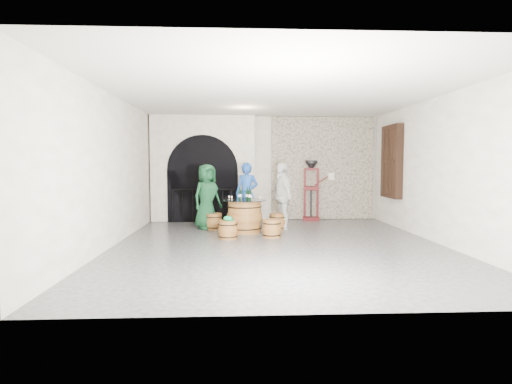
{
  "coord_description": "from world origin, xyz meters",
  "views": [
    {
      "loc": [
        -0.87,
        -8.44,
        1.73
      ],
      "look_at": [
        -0.41,
        1.26,
        1.05
      ],
      "focal_mm": 28.0,
      "sensor_mm": 36.0,
      "label": 1
    }
  ],
  "objects_px": {
    "barrel_table": "(245,216)",
    "wine_bottle_center": "(250,195)",
    "barrel_stool_left": "(214,221)",
    "person_white": "(282,196)",
    "barrel_stool_near_left": "(228,230)",
    "corking_press": "(311,186)",
    "wine_bottle_right": "(247,194)",
    "barrel_stool_near_right": "(272,228)",
    "person_blue": "(247,194)",
    "person_green": "(207,197)",
    "barrel_stool_far": "(246,219)",
    "side_barrel": "(254,212)",
    "barrel_stool_right": "(277,222)",
    "wine_bottle_left": "(240,194)"
  },
  "relations": [
    {
      "from": "wine_bottle_left",
      "to": "person_green",
      "type": "bearing_deg",
      "value": 148.39
    },
    {
      "from": "person_green",
      "to": "side_barrel",
      "type": "distance_m",
      "value": 1.86
    },
    {
      "from": "barrel_stool_far",
      "to": "side_barrel",
      "type": "xyz_separation_m",
      "value": [
        0.24,
        0.88,
        0.09
      ]
    },
    {
      "from": "person_green",
      "to": "person_white",
      "type": "height_order",
      "value": "person_white"
    },
    {
      "from": "barrel_stool_near_left",
      "to": "corking_press",
      "type": "xyz_separation_m",
      "value": [
        2.49,
        2.96,
        0.86
      ]
    },
    {
      "from": "barrel_stool_near_left",
      "to": "side_barrel",
      "type": "xyz_separation_m",
      "value": [
        0.71,
        2.69,
        0.09
      ]
    },
    {
      "from": "barrel_table",
      "to": "barrel_stool_near_right",
      "type": "bearing_deg",
      "value": -48.59
    },
    {
      "from": "person_green",
      "to": "person_blue",
      "type": "height_order",
      "value": "person_blue"
    },
    {
      "from": "barrel_stool_near_left",
      "to": "side_barrel",
      "type": "relative_size",
      "value": 0.75
    },
    {
      "from": "barrel_stool_near_right",
      "to": "barrel_stool_near_left",
      "type": "xyz_separation_m",
      "value": [
        -1.03,
        -0.15,
        0.0
      ]
    },
    {
      "from": "barrel_stool_near_left",
      "to": "wine_bottle_right",
      "type": "bearing_deg",
      "value": 63.99
    },
    {
      "from": "side_barrel",
      "to": "corking_press",
      "type": "height_order",
      "value": "corking_press"
    },
    {
      "from": "barrel_table",
      "to": "wine_bottle_center",
      "type": "height_order",
      "value": "wine_bottle_center"
    },
    {
      "from": "person_green",
      "to": "wine_bottle_center",
      "type": "height_order",
      "value": "person_green"
    },
    {
      "from": "person_green",
      "to": "barrel_stool_far",
      "type": "bearing_deg",
      "value": -25.35
    },
    {
      "from": "barrel_stool_near_left",
      "to": "wine_bottle_right",
      "type": "distance_m",
      "value": 1.31
    },
    {
      "from": "corking_press",
      "to": "person_green",
      "type": "bearing_deg",
      "value": -145.33
    },
    {
      "from": "barrel_stool_far",
      "to": "wine_bottle_left",
      "type": "distance_m",
      "value": 1.16
    },
    {
      "from": "wine_bottle_center",
      "to": "wine_bottle_right",
      "type": "bearing_deg",
      "value": 110.17
    },
    {
      "from": "person_white",
      "to": "wine_bottle_right",
      "type": "bearing_deg",
      "value": -85.38
    },
    {
      "from": "wine_bottle_left",
      "to": "corking_press",
      "type": "xyz_separation_m",
      "value": [
        2.21,
        2.02,
        0.11
      ]
    },
    {
      "from": "barrel_stool_near_left",
      "to": "person_green",
      "type": "bearing_deg",
      "value": 111.72
    },
    {
      "from": "barrel_stool_far",
      "to": "person_green",
      "type": "bearing_deg",
      "value": -162.82
    },
    {
      "from": "barrel_table",
      "to": "wine_bottle_left",
      "type": "xyz_separation_m",
      "value": [
        -0.12,
        0.08,
        0.55
      ]
    },
    {
      "from": "barrel_table",
      "to": "person_blue",
      "type": "height_order",
      "value": "person_blue"
    },
    {
      "from": "person_white",
      "to": "barrel_stool_far",
      "type": "bearing_deg",
      "value": -133.68
    },
    {
      "from": "barrel_stool_far",
      "to": "person_white",
      "type": "height_order",
      "value": "person_white"
    },
    {
      "from": "person_green",
      "to": "person_white",
      "type": "bearing_deg",
      "value": -48.3
    },
    {
      "from": "barrel_stool_far",
      "to": "person_green",
      "type": "relative_size",
      "value": 0.26
    },
    {
      "from": "wine_bottle_center",
      "to": "barrel_table",
      "type": "bearing_deg",
      "value": 156.84
    },
    {
      "from": "person_blue",
      "to": "barrel_stool_near_left",
      "type": "bearing_deg",
      "value": -83.94
    },
    {
      "from": "barrel_stool_left",
      "to": "barrel_stool_right",
      "type": "relative_size",
      "value": 1.0
    },
    {
      "from": "barrel_stool_near_right",
      "to": "side_barrel",
      "type": "relative_size",
      "value": 0.75
    },
    {
      "from": "barrel_stool_right",
      "to": "barrel_stool_near_left",
      "type": "relative_size",
      "value": 1.0
    },
    {
      "from": "wine_bottle_right",
      "to": "side_barrel",
      "type": "xyz_separation_m",
      "value": [
        0.24,
        1.73,
        -0.66
      ]
    },
    {
      "from": "barrel_stool_left",
      "to": "person_white",
      "type": "distance_m",
      "value": 1.93
    },
    {
      "from": "barrel_stool_near_left",
      "to": "wine_bottle_center",
      "type": "height_order",
      "value": "wine_bottle_center"
    },
    {
      "from": "barrel_stool_near_right",
      "to": "barrel_stool_near_left",
      "type": "height_order",
      "value": "same"
    },
    {
      "from": "barrel_stool_left",
      "to": "barrel_stool_near_right",
      "type": "relative_size",
      "value": 1.0
    },
    {
      "from": "wine_bottle_center",
      "to": "wine_bottle_right",
      "type": "distance_m",
      "value": 0.17
    },
    {
      "from": "barrel_stool_right",
      "to": "barrel_table",
      "type": "bearing_deg",
      "value": -157.23
    },
    {
      "from": "barrel_stool_far",
      "to": "barrel_stool_right",
      "type": "height_order",
      "value": "same"
    },
    {
      "from": "barrel_stool_near_left",
      "to": "wine_bottle_right",
      "type": "height_order",
      "value": "wine_bottle_right"
    },
    {
      "from": "barrel_stool_near_right",
      "to": "barrel_stool_left",
      "type": "bearing_deg",
      "value": 139.7
    },
    {
      "from": "barrel_stool_near_right",
      "to": "barrel_stool_right",
      "type": "bearing_deg",
      "value": 77.09
    },
    {
      "from": "wine_bottle_right",
      "to": "barrel_stool_far",
      "type": "bearing_deg",
      "value": 90.09
    },
    {
      "from": "barrel_stool_near_right",
      "to": "person_white",
      "type": "bearing_deg",
      "value": 71.89
    },
    {
      "from": "person_white",
      "to": "wine_bottle_center",
      "type": "xyz_separation_m",
      "value": [
        -0.87,
        -0.47,
        0.07
      ]
    },
    {
      "from": "side_barrel",
      "to": "barrel_stool_right",
      "type": "bearing_deg",
      "value": -68.65
    },
    {
      "from": "barrel_stool_left",
      "to": "person_white",
      "type": "height_order",
      "value": "person_white"
    }
  ]
}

